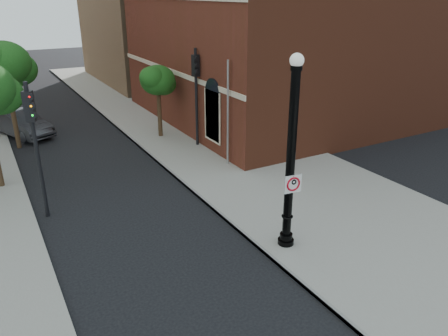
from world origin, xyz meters
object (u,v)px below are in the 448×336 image
lamppost (290,165)px  no_parking_sign (293,184)px  traffic_signal_left (33,129)px  traffic_signal_right (196,82)px  parked_car (21,124)px

lamppost → no_parking_sign: 0.58m
traffic_signal_left → traffic_signal_right: (8.36, 4.30, 0.11)m
lamppost → no_parking_sign: lamppost is taller
no_parking_sign → parked_car: size_ratio=0.13×
traffic_signal_left → traffic_signal_right: bearing=51.7°
parked_car → traffic_signal_left: traffic_signal_left is taller
lamppost → parked_car: 18.22m
parked_car → traffic_signal_left: bearing=-116.4°
no_parking_sign → parked_car: 18.32m
lamppost → traffic_signal_right: 10.56m
no_parking_sign → parked_car: no_parking_sign is taller
traffic_signal_right → no_parking_sign: bearing=-107.1°
lamppost → traffic_signal_right: size_ratio=1.20×
no_parking_sign → traffic_signal_left: traffic_signal_left is taller
lamppost → traffic_signal_left: bearing=136.7°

